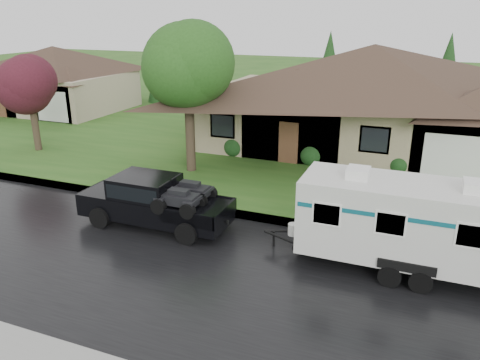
# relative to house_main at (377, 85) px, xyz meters

# --- Properties ---
(ground) EXTENTS (140.00, 140.00, 0.00)m
(ground) POSITION_rel_house_main_xyz_m (-2.29, -13.84, -3.59)
(ground) COLOR #29551A
(ground) RESTS_ON ground
(road) EXTENTS (140.00, 8.00, 0.01)m
(road) POSITION_rel_house_main_xyz_m (-2.29, -15.84, -3.59)
(road) COLOR black
(road) RESTS_ON ground
(curb) EXTENTS (140.00, 0.50, 0.15)m
(curb) POSITION_rel_house_main_xyz_m (-2.29, -11.59, -3.52)
(curb) COLOR gray
(curb) RESTS_ON ground
(lawn) EXTENTS (140.00, 26.00, 0.15)m
(lawn) POSITION_rel_house_main_xyz_m (-2.29, 1.16, -3.52)
(lawn) COLOR #29551A
(lawn) RESTS_ON ground
(house_main) EXTENTS (19.44, 10.80, 6.90)m
(house_main) POSITION_rel_house_main_xyz_m (0.00, 0.00, 0.00)
(house_main) COLOR #998968
(house_main) RESTS_ON lawn
(house_far) EXTENTS (10.80, 8.64, 5.80)m
(house_far) POSITION_rel_house_main_xyz_m (-24.07, 2.02, -0.62)
(house_far) COLOR tan
(house_far) RESTS_ON lawn
(tree_left_green) EXTENTS (4.15, 4.15, 6.87)m
(tree_left_green) POSITION_rel_house_main_xyz_m (-7.55, -7.67, 1.32)
(tree_left_green) COLOR #382B1E
(tree_left_green) RESTS_ON lawn
(tree_red) EXTENTS (3.10, 3.10, 5.13)m
(tree_red) POSITION_rel_house_main_xyz_m (-17.11, -7.63, 0.11)
(tree_red) COLOR #382B1E
(tree_red) RESTS_ON lawn
(shrub_row) EXTENTS (13.60, 1.00, 1.00)m
(shrub_row) POSITION_rel_house_main_xyz_m (-0.29, -4.54, -2.94)
(shrub_row) COLOR #143814
(shrub_row) RESTS_ON lawn
(pickup_truck) EXTENTS (5.53, 2.10, 1.84)m
(pickup_truck) POSITION_rel_house_main_xyz_m (-6.13, -13.45, -2.60)
(pickup_truck) COLOR black
(pickup_truck) RESTS_ON ground
(travel_trailer) EXTENTS (6.82, 2.39, 3.06)m
(travel_trailer) POSITION_rel_house_main_xyz_m (2.67, -13.45, -1.97)
(travel_trailer) COLOR silver
(travel_trailer) RESTS_ON ground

